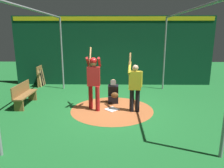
% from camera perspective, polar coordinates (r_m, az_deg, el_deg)
% --- Properties ---
extents(ground_plane, '(26.28, 26.28, 0.00)m').
position_cam_1_polar(ground_plane, '(7.68, -0.00, -6.91)').
color(ground_plane, '#1E6B2D').
extents(dirt_circle, '(2.96, 2.96, 0.01)m').
position_cam_1_polar(dirt_circle, '(7.67, -0.00, -6.89)').
color(dirt_circle, '#B76033').
rests_on(dirt_circle, ground).
extents(home_plate, '(0.59, 0.59, 0.01)m').
position_cam_1_polar(home_plate, '(7.67, -0.00, -6.83)').
color(home_plate, white).
rests_on(home_plate, dirt_circle).
extents(batter, '(0.68, 0.49, 2.20)m').
position_cam_1_polar(batter, '(7.39, -5.00, 1.59)').
color(batter, maroon).
rests_on(batter, ground).
extents(catcher, '(0.58, 0.40, 0.96)m').
position_cam_1_polar(catcher, '(8.28, 0.36, -2.63)').
color(catcher, black).
rests_on(catcher, ground).
extents(visitor, '(0.57, 0.51, 2.03)m').
position_cam_1_polar(visitor, '(7.26, 6.19, -0.25)').
color(visitor, black).
rests_on(visitor, ground).
extents(back_wall, '(0.22, 10.28, 3.55)m').
position_cam_1_polar(back_wall, '(11.15, 0.32, 8.93)').
color(back_wall, '#0C3D26').
rests_on(back_wall, ground).
extents(cage_frame, '(6.01, 5.00, 3.43)m').
position_cam_1_polar(cage_frame, '(7.20, -0.00, 11.09)').
color(cage_frame, gray).
rests_on(cage_frame, ground).
extents(bat_rack, '(1.18, 0.20, 1.05)m').
position_cam_1_polar(bat_rack, '(11.74, -18.45, 2.08)').
color(bat_rack, olive).
rests_on(bat_rack, ground).
extents(bench, '(1.49, 0.36, 0.85)m').
position_cam_1_polar(bench, '(8.66, -22.62, -2.57)').
color(bench, olive).
rests_on(bench, ground).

